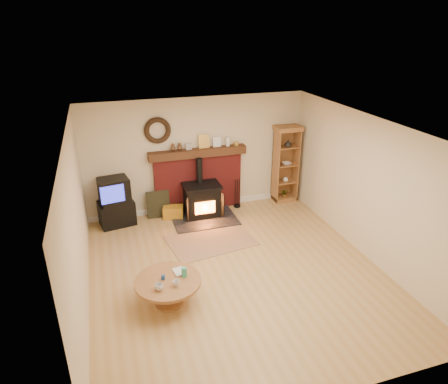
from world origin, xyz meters
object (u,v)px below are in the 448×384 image
object	(u,v)px
wood_stove	(202,201)
coffee_table	(168,284)
curio_cabinet	(285,164)
tv_unit	(116,203)

from	to	relation	value
wood_stove	coffee_table	world-z (taller)	wood_stove
coffee_table	curio_cabinet	bearing A→B (deg)	41.81
tv_unit	coffee_table	size ratio (longest dim) A/B	1.03
wood_stove	tv_unit	size ratio (longest dim) A/B	1.32
wood_stove	curio_cabinet	bearing A→B (deg)	7.42
tv_unit	curio_cabinet	size ratio (longest dim) A/B	0.57
wood_stove	coffee_table	distance (m)	3.04
tv_unit	coffee_table	xyz separation A→B (m)	(0.59, -2.95, -0.15)
tv_unit	wood_stove	bearing A→B (deg)	-5.92
tv_unit	coffee_table	world-z (taller)	tv_unit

